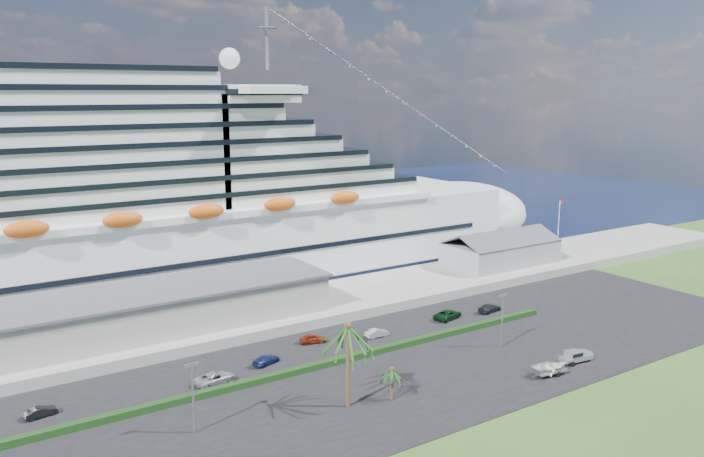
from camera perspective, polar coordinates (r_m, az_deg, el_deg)
ground at (r=88.91m, az=6.71°, el=-13.93°), size 420.00×420.00×0.00m
asphalt_lot at (r=96.79m, az=2.44°, el=-11.65°), size 140.00×38.00×0.12m
wharf at (r=119.72m, az=-5.73°, el=-6.69°), size 240.00×20.00×1.80m
water at (r=201.78m, az=-17.68°, el=-0.01°), size 420.00×160.00×0.02m
cruise_ship at (r=130.63m, az=-19.25°, el=1.38°), size 191.00×38.00×54.00m
terminal_building at (r=109.82m, az=-17.48°, el=-6.60°), size 61.00×15.00×6.30m
port_shed at (r=149.08m, az=12.24°, el=-1.89°), size 24.00×12.31×7.37m
flagpole at (r=161.45m, az=16.80°, el=0.30°), size 1.08×0.16×12.00m
hedge at (r=96.46m, az=-3.27°, el=-11.41°), size 88.00×1.10×0.90m
lamp_post_left at (r=80.20m, az=-13.10°, el=-12.88°), size 1.60×0.35×8.27m
lamp_post_right at (r=105.18m, az=12.39°, el=-6.93°), size 1.60×0.35×8.27m
palm_tall at (r=82.79m, az=-0.33°, el=-8.90°), size 8.82×8.82×11.13m
palm_short at (r=86.63m, az=3.34°, el=-11.92°), size 3.53×3.53×4.56m
parked_car_1 at (r=91.35m, az=-24.46°, el=-13.71°), size 3.91×1.85×1.24m
parked_car_2 at (r=93.81m, az=-11.32°, el=-12.09°), size 5.93×3.63×1.54m
parked_car_3 at (r=98.92m, az=-7.15°, el=-10.78°), size 4.66×2.99×1.26m
parked_car_4 at (r=106.01m, az=-3.27°, el=-9.12°), size 4.46×2.78×1.42m
parked_car_5 at (r=108.37m, az=2.11°, el=-8.67°), size 4.02×1.57×1.30m
parked_car_6 at (r=117.66m, az=7.97°, el=-7.07°), size 6.07×3.90×1.56m
parked_car_7 at (r=122.41m, az=11.36°, el=-6.49°), size 5.14×2.70×1.42m
pickup_truck at (r=103.66m, az=18.10°, el=-10.02°), size 5.21×2.44×1.77m
boat_trailer at (r=98.16m, az=16.22°, el=-10.99°), size 6.32×4.43×1.77m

